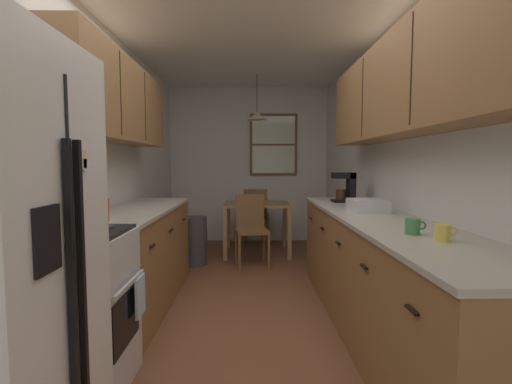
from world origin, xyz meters
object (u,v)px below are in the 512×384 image
at_px(mug_spare, 413,226).
at_px(table_serving_bowl, 253,201).
at_px(stove_range, 69,311).
at_px(trash_bin, 194,241).
at_px(dining_table, 257,211).
at_px(mug_by_coffeemaker, 443,232).
at_px(dining_chair_far, 256,214).
at_px(microwave_over_range, 40,99).
at_px(storage_canister, 101,209).
at_px(dining_chair_near, 251,226).
at_px(coffee_maker, 346,187).
at_px(dish_rack, 367,205).

bearing_deg(mug_spare, table_serving_bowl, 105.41).
distance_m(stove_range, trash_bin, 2.71).
relative_size(dining_table, mug_by_coffeemaker, 7.76).
bearing_deg(dining_chair_far, dining_table, -89.52).
bearing_deg(microwave_over_range, trash_bin, 81.36).
relative_size(microwave_over_range, mug_by_coffeemaker, 5.23).
height_order(stove_range, mug_by_coffeemaker, stove_range).
bearing_deg(storage_canister, dining_table, 67.76).
xyz_separation_m(dining_chair_near, coffee_maker, (0.98, -0.87, 0.56)).
height_order(dining_chair_far, dish_rack, dish_rack).
relative_size(coffee_maker, table_serving_bowl, 1.44).
height_order(trash_bin, table_serving_bowl, table_serving_bowl).
relative_size(dining_chair_near, mug_spare, 7.53).
relative_size(dining_chair_near, dining_chair_far, 1.00).
bearing_deg(storage_canister, trash_bin, 82.16).
relative_size(stove_range, dining_chair_near, 1.22).
height_order(storage_canister, mug_by_coffeemaker, storage_canister).
xyz_separation_m(dish_rack, table_serving_bowl, (-0.94, 2.17, -0.19)).
relative_size(trash_bin, coffee_maker, 2.01).
relative_size(storage_canister, mug_by_coffeemaker, 1.50).
distance_m(dining_table, storage_canister, 2.99).
xyz_separation_m(dining_table, coffee_maker, (0.90, -1.47, 0.44)).
bearing_deg(mug_spare, dining_chair_far, 102.23).
distance_m(dining_table, dining_chair_far, 0.61).
bearing_deg(storage_canister, dish_rack, 14.52).
xyz_separation_m(stove_range, coffee_maker, (2.01, 1.78, 0.59)).
relative_size(dining_table, storage_canister, 5.16).
relative_size(coffee_maker, mug_by_coffeemaker, 2.57).
xyz_separation_m(dining_chair_near, table_serving_bowl, (0.03, 0.55, 0.26)).
distance_m(microwave_over_range, dining_chair_near, 3.11).
bearing_deg(trash_bin, storage_canister, -97.84).
height_order(microwave_over_range, dining_chair_far, microwave_over_range).
relative_size(trash_bin, mug_spare, 5.14).
xyz_separation_m(trash_bin, dish_rack, (1.71, -1.66, 0.64)).
xyz_separation_m(coffee_maker, mug_spare, (-0.07, -1.76, -0.12)).
relative_size(dining_table, coffee_maker, 3.02).
bearing_deg(microwave_over_range, mug_spare, 0.45).
bearing_deg(stove_range, mug_by_coffeemaker, -4.67).
distance_m(trash_bin, table_serving_bowl, 1.03).
height_order(trash_bin, mug_by_coffeemaker, mug_by_coffeemaker).
relative_size(dining_chair_far, coffee_maker, 2.94).
relative_size(dining_chair_near, mug_by_coffeemaker, 7.57).
distance_m(coffee_maker, dish_rack, 0.76).
height_order(dining_chair_far, mug_spare, mug_spare).
relative_size(stove_range, dining_chair_far, 1.22).
bearing_deg(dining_chair_far, mug_spare, -77.77).
relative_size(trash_bin, storage_canister, 3.44).
height_order(dining_chair_near, coffee_maker, coffee_maker).
distance_m(dining_chair_near, mug_spare, 2.82).
distance_m(dining_table, dining_chair_near, 0.61).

